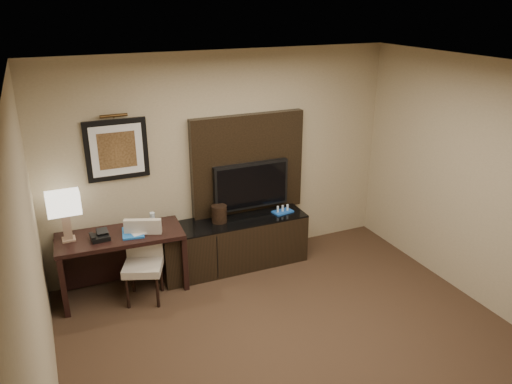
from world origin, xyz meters
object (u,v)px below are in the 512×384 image
desk_chair (143,266)px  minibar_tray (283,209)px  credenza (234,243)px  water_bottle (153,219)px  ice_bucket (219,214)px  table_lamp (65,216)px  desk (123,263)px  tv (251,185)px  desk_phone (100,236)px

desk_chair → minibar_tray: desk_chair is taller
credenza → water_bottle: bearing=-179.7°
desk_chair → ice_bucket: size_ratio=4.06×
desk_chair → table_lamp: (-0.72, 0.34, 0.61)m
table_lamp → ice_bucket: 1.79m
table_lamp → water_bottle: 0.96m
credenza → minibar_tray: size_ratio=7.21×
table_lamp → credenza: bearing=-1.0°
desk → table_lamp: (-0.54, 0.08, 0.67)m
table_lamp → water_bottle: size_ratio=3.37×
table_lamp → tv: bearing=2.7°
tv → desk_phone: size_ratio=5.17×
desk → desk_phone: bearing=-164.3°
table_lamp → minibar_tray: bearing=-1.6°
desk_chair → ice_bucket: bearing=38.9°
desk_phone → table_lamp: bearing=154.5°
ice_bucket → desk_phone: bearing=-175.2°
credenza → desk_phone: size_ratio=9.73×
desk → minibar_tray: bearing=3.5°
credenza → minibar_tray: minibar_tray is taller
desk → desk_phone: size_ratio=7.26×
desk_chair → desk: bearing=146.5°
desk → credenza: size_ratio=0.75×
table_lamp → desk_phone: table_lamp is taller
tv → desk_phone: bearing=-173.0°
tv → ice_bucket: bearing=-166.5°
desk → water_bottle: 0.61m
tv → water_bottle: tv is taller
credenza → tv: size_ratio=1.88×
minibar_tray → tv: bearing=153.9°
table_lamp → desk: bearing=-8.8°
tv → ice_bucket: size_ratio=4.66×
table_lamp → minibar_tray: table_lamp is taller
desk → ice_bucket: 1.29m
water_bottle → minibar_tray: size_ratio=0.66×
table_lamp → desk_phone: bearing=-22.2°
credenza → water_bottle: water_bottle is taller
desk → ice_bucket: (1.23, 0.07, 0.38)m
credenza → ice_bucket: (-0.17, 0.02, 0.43)m
desk_phone → ice_bucket: size_ratio=0.90×
credenza → desk_chair: bearing=-165.0°
credenza → table_lamp: (-1.94, 0.03, 0.72)m
desk_chair → minibar_tray: (1.89, 0.27, 0.26)m
desk → water_bottle: bearing=11.5°
desk → desk_phone: desk_phone is taller
desk_chair → ice_bucket: 1.14m
credenza → tv: tv is taller
desk_phone → ice_bucket: 1.45m
table_lamp → desk_chair: bearing=-25.4°
tv → desk_phone: tv is taller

